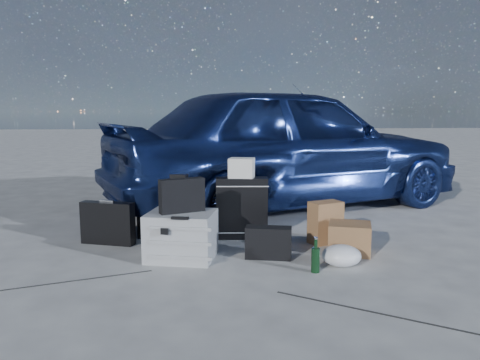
% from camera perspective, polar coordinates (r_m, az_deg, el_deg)
% --- Properties ---
extents(ground, '(60.00, 60.00, 0.00)m').
position_cam_1_polar(ground, '(3.96, -0.73, -9.65)').
color(ground, beige).
rests_on(ground, ground).
extents(car, '(4.95, 3.44, 1.56)m').
position_cam_1_polar(car, '(5.98, 5.87, 4.07)').
color(car, navy).
rests_on(car, ground).
extents(pelican_case, '(0.63, 0.56, 0.39)m').
position_cam_1_polar(pelican_case, '(3.96, -7.15, -6.73)').
color(pelican_case, '#A0A4A6').
rests_on(pelican_case, ground).
extents(laptop_bag, '(0.38, 0.23, 0.28)m').
position_cam_1_polar(laptop_bag, '(3.90, -7.09, -1.89)').
color(laptop_bag, black).
rests_on(laptop_bag, pelican_case).
extents(briefcase, '(0.52, 0.27, 0.39)m').
position_cam_1_polar(briefcase, '(4.53, -15.83, -5.08)').
color(briefcase, black).
rests_on(briefcase, ground).
extents(suitcase_left, '(0.52, 0.30, 0.64)m').
position_cam_1_polar(suitcase_left, '(4.58, -9.24, -3.13)').
color(suitcase_left, black).
rests_on(suitcase_left, ground).
extents(suitcase_right, '(0.51, 0.21, 0.59)m').
position_cam_1_polar(suitcase_right, '(4.54, 0.22, -3.42)').
color(suitcase_right, black).
rests_on(suitcase_right, ground).
extents(white_carton, '(0.27, 0.24, 0.19)m').
position_cam_1_polar(white_carton, '(4.49, 0.19, 1.49)').
color(white_carton, silver).
rests_on(white_carton, suitcase_right).
extents(duffel_bag, '(0.75, 0.36, 0.37)m').
position_cam_1_polar(duffel_bag, '(4.82, -1.60, -4.11)').
color(duffel_bag, black).
rests_on(duffel_bag, ground).
extents(flat_box_white, '(0.51, 0.46, 0.07)m').
position_cam_1_polar(flat_box_white, '(4.76, -1.81, -1.58)').
color(flat_box_white, silver).
rests_on(flat_box_white, duffel_bag).
extents(flat_box_black, '(0.36, 0.31, 0.06)m').
position_cam_1_polar(flat_box_black, '(4.73, -1.77, -0.81)').
color(flat_box_black, black).
rests_on(flat_box_black, flat_box_white).
extents(kraft_bag, '(0.34, 0.27, 0.39)m').
position_cam_1_polar(kraft_bag, '(4.46, 10.38, -5.11)').
color(kraft_bag, olive).
rests_on(kraft_bag, ground).
extents(cardboard_box, '(0.43, 0.40, 0.26)m').
position_cam_1_polar(cardboard_box, '(4.21, 13.20, -6.91)').
color(cardboard_box, brown).
rests_on(cardboard_box, ground).
extents(plastic_bag, '(0.35, 0.31, 0.17)m').
position_cam_1_polar(plastic_bag, '(3.86, 12.26, -8.99)').
color(plastic_bag, silver).
rests_on(plastic_bag, ground).
extents(messenger_bag, '(0.41, 0.22, 0.27)m').
position_cam_1_polar(messenger_bag, '(3.96, 3.48, -7.63)').
color(messenger_bag, black).
rests_on(messenger_bag, ground).
extents(green_bottle, '(0.07, 0.07, 0.26)m').
position_cam_1_polar(green_bottle, '(3.67, 9.20, -9.09)').
color(green_bottle, black).
rests_on(green_bottle, ground).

